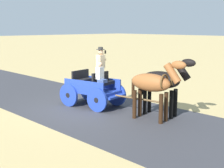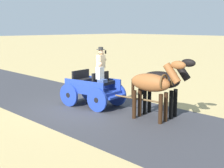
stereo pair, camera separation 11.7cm
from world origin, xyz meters
The scene contains 5 objects.
ground_plane centered at (0.00, 0.00, 0.00)m, with size 200.00×200.00×0.00m, color tan.
road_surface centered at (0.00, 0.00, 0.00)m, with size 5.30×160.00×0.01m, color #38383D.
horse_drawn_carriage centered at (-0.39, 0.10, 0.82)m, with size 1.82×4.51×2.50m.
horse_near_side centered at (-1.28, 3.02, 1.32)m, with size 0.87×2.15×2.21m.
horse_off_side centered at (-0.55, 3.15, 1.32)m, with size 0.80×2.15×2.21m.
Camera 2 is at (8.16, 10.42, 3.34)m, focal length 52.03 mm.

